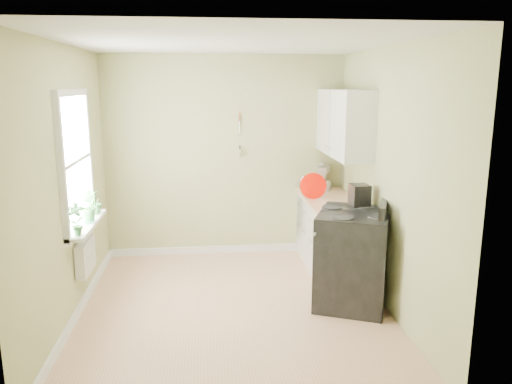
{
  "coord_description": "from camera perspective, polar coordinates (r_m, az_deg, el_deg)",
  "views": [
    {
      "loc": [
        -0.26,
        -4.87,
        2.32
      ],
      "look_at": [
        0.29,
        0.55,
        1.13
      ],
      "focal_mm": 35.0,
      "sensor_mm": 36.0,
      "label": 1
    }
  ],
  "objects": [
    {
      "name": "red_tray",
      "position": [
        6.24,
        6.55,
        0.69
      ],
      "size": [
        0.33,
        0.14,
        0.33
      ],
      "primitive_type": "cylinder",
      "rotation": [
        1.45,
        0.0,
        -0.25
      ],
      "color": "#AB0900",
      "rests_on": "countertop"
    },
    {
      "name": "ceiling",
      "position": [
        4.89,
        -2.89,
        16.83
      ],
      "size": [
        3.2,
        3.6,
        0.02
      ],
      "primitive_type": "cube",
      "color": "white",
      "rests_on": "wall_back"
    },
    {
      "name": "wall_utensils",
      "position": [
        6.71,
        -1.87,
        5.82
      ],
      "size": [
        0.02,
        0.14,
        0.58
      ],
      "color": "#EABA8F",
      "rests_on": "wall_back"
    },
    {
      "name": "kettle",
      "position": [
        6.85,
        5.37,
        1.15
      ],
      "size": [
        0.18,
        0.11,
        0.19
      ],
      "color": "silver",
      "rests_on": "countertop"
    },
    {
      "name": "wall_right",
      "position": [
        5.31,
        14.91,
        1.33
      ],
      "size": [
        0.02,
        3.6,
        2.7
      ],
      "primitive_type": "cube",
      "color": "tan",
      "rests_on": "floor"
    },
    {
      "name": "wall_left",
      "position": [
        5.15,
        -20.91,
        0.6
      ],
      "size": [
        0.02,
        3.6,
        2.7
      ],
      "primitive_type": "cube",
      "color": "tan",
      "rests_on": "floor"
    },
    {
      "name": "base_cabinets",
      "position": [
        6.36,
        8.67,
        -5.1
      ],
      "size": [
        0.6,
        1.6,
        0.87
      ],
      "primitive_type": "cube",
      "color": "white",
      "rests_on": "floor"
    },
    {
      "name": "coffee_maker",
      "position": [
        5.58,
        11.69,
        -0.95
      ],
      "size": [
        0.2,
        0.22,
        0.34
      ],
      "color": "black",
      "rests_on": "countertop"
    },
    {
      "name": "stove",
      "position": [
        5.44,
        11.03,
        -7.34
      ],
      "size": [
        1.02,
        1.04,
        1.14
      ],
      "color": "black",
      "rests_on": "floor"
    },
    {
      "name": "radiator",
      "position": [
        5.57,
        -18.93,
        -6.94
      ],
      "size": [
        0.12,
        0.5,
        0.35
      ],
      "primitive_type": "cube",
      "color": "white",
      "rests_on": "wall_left"
    },
    {
      "name": "wall_back",
      "position": [
        6.76,
        -3.57,
        4.01
      ],
      "size": [
        3.2,
        0.02,
        2.7
      ],
      "primitive_type": "cube",
      "color": "tan",
      "rests_on": "floor"
    },
    {
      "name": "floor",
      "position": [
        5.41,
        -2.57,
        -13.26
      ],
      "size": [
        3.2,
        3.6,
        0.02
      ],
      "primitive_type": "cube",
      "color": "tan",
      "rests_on": "ground"
    },
    {
      "name": "countertop",
      "position": [
        6.24,
        8.72,
        -1.11
      ],
      "size": [
        0.64,
        1.6,
        0.04
      ],
      "primitive_type": "cube",
      "color": "#EABA8F",
      "rests_on": "base_cabinets"
    },
    {
      "name": "plant_a",
      "position": [
        5.04,
        -19.89,
        -2.94
      ],
      "size": [
        0.19,
        0.16,
        0.32
      ],
      "primitive_type": "imported",
      "rotation": [
        0.0,
        0.0,
        0.27
      ],
      "color": "#316A33",
      "rests_on": "window_sill"
    },
    {
      "name": "plant_b",
      "position": [
        5.52,
        -18.64,
        -1.53
      ],
      "size": [
        0.21,
        0.23,
        0.33
      ],
      "primitive_type": "imported",
      "rotation": [
        0.0,
        0.0,
        2.06
      ],
      "color": "#316A33",
      "rests_on": "window_sill"
    },
    {
      "name": "window_sill",
      "position": [
        5.51,
        -18.75,
        -3.53
      ],
      "size": [
        0.18,
        1.14,
        0.04
      ],
      "primitive_type": "cube",
      "color": "white",
      "rests_on": "wall_left"
    },
    {
      "name": "stand_mixer",
      "position": [
        6.81,
        7.74,
        1.54
      ],
      "size": [
        0.28,
        0.33,
        0.36
      ],
      "color": "#B2B2B7",
      "rests_on": "countertop"
    },
    {
      "name": "window",
      "position": [
        5.39,
        -19.99,
        3.33
      ],
      "size": [
        0.06,
        1.14,
        1.44
      ],
      "color": "white",
      "rests_on": "wall_left"
    },
    {
      "name": "jar",
      "position": [
        5.51,
        8.13,
        -2.2
      ],
      "size": [
        0.08,
        0.08,
        0.09
      ],
      "color": "beige",
      "rests_on": "countertop"
    },
    {
      "name": "plant_c",
      "position": [
        5.83,
        -17.96,
        -1.08
      ],
      "size": [
        0.17,
        0.17,
        0.27
      ],
      "primitive_type": "imported",
      "rotation": [
        0.0,
        0.0,
        4.59
      ],
      "color": "#316A33",
      "rests_on": "window_sill"
    },
    {
      "name": "upper_cabinets",
      "position": [
        6.22,
        9.99,
        7.77
      ],
      "size": [
        0.35,
        1.4,
        0.8
      ],
      "primitive_type": "cube",
      "color": "white",
      "rests_on": "wall_right"
    }
  ]
}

